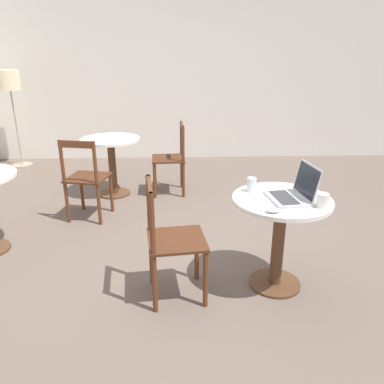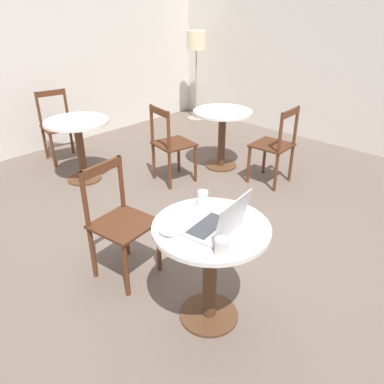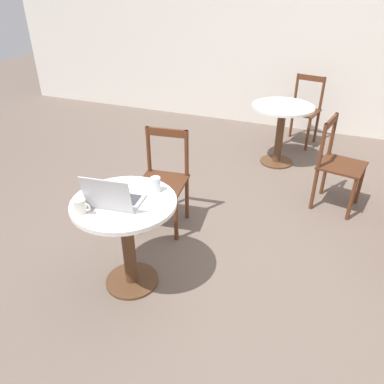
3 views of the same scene
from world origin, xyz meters
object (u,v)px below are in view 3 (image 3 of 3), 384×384
object	(u,v)px
chair_mid_left	(337,165)
chair_far_back	(303,111)
mouse	(102,183)
mug	(80,206)
laptop	(114,199)
drinking_glass	(156,184)
cafe_table_near	(126,224)
chair_near_back	(164,181)
cafe_table_far	(281,121)

from	to	relation	value
chair_mid_left	chair_far_back	distance (m)	1.63
chair_far_back	mouse	xyz separation A→B (m)	(-1.04, -3.11, 0.29)
mug	mouse	bearing A→B (deg)	102.28
mouse	mug	distance (m)	0.36
laptop	drinking_glass	distance (m)	0.31
laptop	drinking_glass	bearing A→B (deg)	57.23
cafe_table_near	chair_near_back	xyz separation A→B (m)	(-0.10, 0.80, -0.08)
cafe_table_far	laptop	size ratio (longest dim) A/B	2.03
cafe_table_far	laptop	world-z (taller)	laptop
chair_far_back	mouse	world-z (taller)	chair_far_back
chair_near_back	drinking_glass	size ratio (longest dim) A/B	8.28
mug	chair_near_back	bearing A→B (deg)	85.77
cafe_table_near	laptop	bearing A→B (deg)	-111.00
chair_near_back	mouse	xyz separation A→B (m)	(-0.15, -0.67, 0.29)
chair_near_back	laptop	bearing A→B (deg)	-85.23
mug	drinking_glass	bearing A→B (deg)	52.81
cafe_table_near	laptop	distance (m)	0.25
chair_far_back	drinking_glass	bearing A→B (deg)	-101.97
chair_mid_left	laptop	size ratio (longest dim) A/B	2.49
laptop	mug	size ratio (longest dim) A/B	3.04
drinking_glass	laptop	bearing A→B (deg)	-122.77
mouse	mug	world-z (taller)	mug
chair_mid_left	mug	xyz separation A→B (m)	(-1.48, -1.92, 0.32)
chair_near_back	chair_far_back	size ratio (longest dim) A/B	1.00
mouse	drinking_glass	world-z (taller)	drinking_glass
laptop	chair_far_back	bearing A→B (deg)	76.17
cafe_table_far	chair_far_back	size ratio (longest dim) A/B	0.81
cafe_table_far	mouse	xyz separation A→B (m)	(-0.87, -2.36, 0.20)
chair_near_back	mug	distance (m)	1.07
chair_mid_left	mug	bearing A→B (deg)	-127.58
cafe_table_far	chair_near_back	xyz separation A→B (m)	(-0.72, -1.69, -0.08)
cafe_table_far	laptop	xyz separation A→B (m)	(-0.65, -2.55, 0.24)
mouse	drinking_glass	bearing A→B (deg)	9.82
cafe_table_near	chair_far_back	bearing A→B (deg)	76.33
cafe_table_far	chair_far_back	world-z (taller)	chair_far_back
chair_far_back	mug	distance (m)	3.61
cafe_table_near	laptop	xyz separation A→B (m)	(-0.03, -0.07, 0.24)
chair_mid_left	chair_far_back	bearing A→B (deg)	108.58
chair_mid_left	mouse	distance (m)	2.23
drinking_glass	mouse	bearing A→B (deg)	-170.18
cafe_table_far	chair_far_back	bearing A→B (deg)	77.78
chair_near_back	chair_far_back	xyz separation A→B (m)	(0.89, 2.45, 0.00)
chair_mid_left	mouse	xyz separation A→B (m)	(-1.56, -1.57, 0.29)
chair_mid_left	laptop	xyz separation A→B (m)	(-1.33, -1.77, 0.32)
chair_far_back	mouse	size ratio (longest dim) A/B	8.83
laptop	drinking_glass	world-z (taller)	laptop
chair_mid_left	mug	world-z (taller)	chair_mid_left
cafe_table_near	chair_near_back	size ratio (longest dim) A/B	0.81
chair_mid_left	mug	size ratio (longest dim) A/B	7.58
cafe_table_far	drinking_glass	size ratio (longest dim) A/B	6.74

